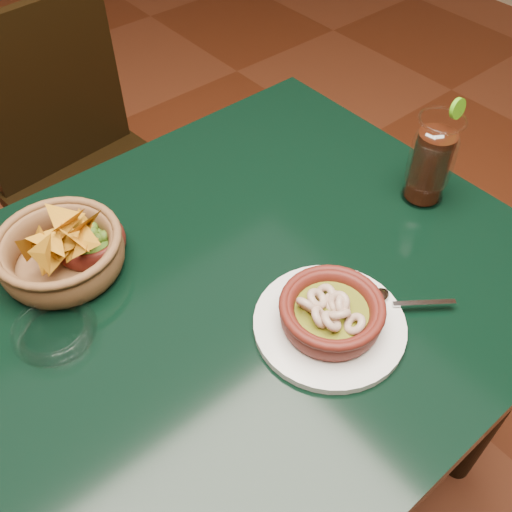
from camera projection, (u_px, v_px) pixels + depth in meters
ground at (207, 502)px, 1.40m from camera, size 7.00×7.00×0.00m
dining_table at (181, 357)px, 0.92m from camera, size 1.20×0.80×0.75m
dining_chair at (92, 172)px, 1.48m from camera, size 0.45×0.45×0.89m
shrimp_plate at (331, 315)px, 0.82m from camera, size 0.28×0.22×0.08m
chip_basket at (61, 252)px, 0.89m from camera, size 0.23×0.23×0.15m
guacamole_ramekin at (90, 241)px, 0.92m from camera, size 0.13×0.13×0.05m
cola_drink at (431, 161)px, 0.97m from camera, size 0.16×0.16×0.19m
glass_ashtray at (55, 331)px, 0.82m from camera, size 0.13×0.13×0.03m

